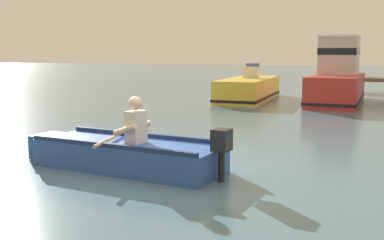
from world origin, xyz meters
name	(u,v)px	position (x,y,z in m)	size (l,w,h in m)	color
ground_plane	(168,168)	(0.00, 0.00, 0.00)	(120.00, 120.00, 0.00)	slate
rowboat_with_person	(125,153)	(-0.62, -0.30, 0.25)	(3.72, 1.96, 1.19)	#2D519E
moored_boat_yellow	(249,89)	(-1.86, 11.31, 0.41)	(1.89, 5.01, 1.43)	gold
moored_boat_red	(338,78)	(1.52, 11.42, 0.92)	(1.75, 5.11, 2.50)	#B72D28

